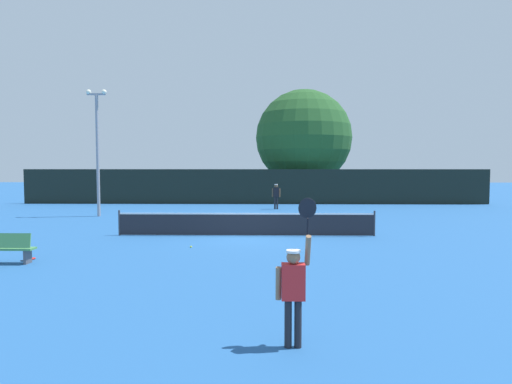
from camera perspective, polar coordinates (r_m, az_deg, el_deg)
name	(u,v)px	position (r m, az deg, el deg)	size (l,w,h in m)	color
ground_plane	(246,236)	(18.72, -1.29, -5.67)	(120.00, 120.00, 0.00)	#235693
tennis_net	(246,224)	(18.64, -1.29, -4.12)	(10.88, 0.08, 1.07)	#232328
perimeter_fence	(254,187)	(34.08, -0.20, 0.71)	(36.09, 0.12, 2.69)	black
player_serving	(294,283)	(7.29, 4.93, -11.67)	(0.67, 0.39, 2.44)	red
player_receiving	(276,194)	(29.98, 2.62, -0.24)	(0.57, 0.25, 1.70)	black
tennis_ball	(191,247)	(16.18, -8.43, -7.02)	(0.07, 0.07, 0.07)	#CCE033
spare_racket	(30,259)	(15.75, -27.22, -7.71)	(0.28, 0.52, 0.04)	black
courtside_bench	(3,248)	(15.37, -29.91, -6.31)	(1.80, 0.44, 0.95)	#478C4C
light_pole	(97,144)	(27.29, -19.85, 5.89)	(1.18, 0.28, 7.35)	gray
large_tree	(304,138)	(38.64, 6.19, 6.99)	(8.28, 8.28, 9.52)	brown
parked_car_near	(227,188)	(42.93, -3.78, 0.50)	(2.46, 4.42, 1.69)	white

